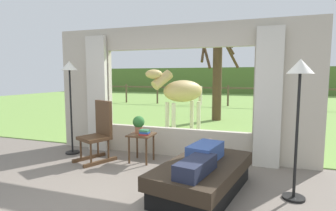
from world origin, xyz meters
The scene contains 17 objects.
ground_plane centered at (0.00, 0.00, 0.00)m, with size 12.00×12.00×0.00m, color #70665B.
back_wall_with_window centered at (0.00, 2.26, 1.25)m, with size 5.20×0.12×2.55m.
curtain_panel_left centered at (-1.69, 2.12, 1.20)m, with size 0.44×0.10×2.40m, color beige.
curtain_panel_right centered at (1.69, 2.12, 1.20)m, with size 0.44×0.10×2.40m, color beige.
outdoor_pasture_lawn centered at (0.00, 13.16, 0.01)m, with size 36.00×21.68×0.02m, color #759E47.
distant_hill_ridge centered at (0.00, 23.00, 1.20)m, with size 36.00×2.00×2.40m, color #526E33.
recliner_sofa centered at (0.87, 0.73, 0.22)m, with size 1.23×1.85×0.42m.
reclining_person centered at (0.87, 0.68, 0.52)m, with size 0.45×1.43×0.22m.
rocking_chair centered at (-1.26, 1.50, 0.55)m, with size 0.70×0.81×1.12m.
side_table centered at (-0.48, 1.68, 0.43)m, with size 0.44×0.44×0.52m.
potted_plant centered at (-0.56, 1.74, 0.70)m, with size 0.22×0.22×0.32m.
book_stack centered at (-0.38, 1.62, 0.57)m, with size 0.18×0.15×0.10m.
floor_lamp_left centered at (-2.05, 1.71, 1.51)m, with size 0.32×0.32×1.87m.
floor_lamp_right centered at (2.01, 0.93, 1.44)m, with size 0.32×0.32×1.78m.
horse centered at (-0.49, 4.31, 1.16)m, with size 1.42×1.62×1.73m.
pasture_tree centered at (0.13, 6.74, 1.69)m, with size 1.36×1.22×3.20m.
pasture_fence_line centered at (0.00, 11.59, 0.74)m, with size 16.10×0.10×1.10m.
Camera 1 is at (1.54, -2.70, 1.57)m, focal length 28.47 mm.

